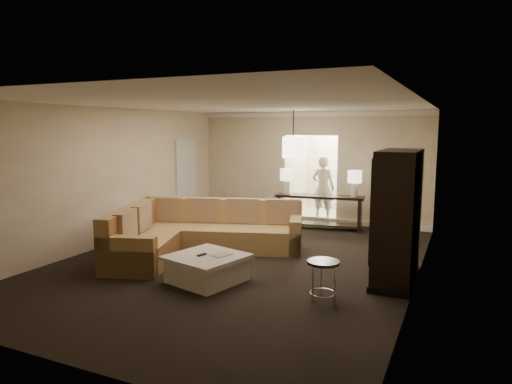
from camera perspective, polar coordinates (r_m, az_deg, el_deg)
The scene contains 19 objects.
ground at distance 8.35m, azimuth -1.94°, elevation -8.63°, with size 8.00×8.00×0.00m, color black.
wall_back at distance 11.75m, azimuth 6.80°, elevation 3.13°, with size 6.00×0.04×2.80m, color beige.
wall_front at distance 4.87m, azimuth -23.63°, elevation -4.39°, with size 6.00×0.04×2.80m, color beige.
wall_left at distance 9.77m, azimuth -17.92°, elevation 1.81°, with size 0.04×8.00×2.80m, color beige.
wall_right at distance 7.24m, azimuth 19.76°, elevation -0.32°, with size 0.04×8.00×2.80m, color beige.
ceiling at distance 8.01m, azimuth -2.03°, elevation 10.95°, with size 6.00×8.00×0.02m, color white.
crown_molding at distance 11.67m, azimuth 6.84°, elevation 9.64°, with size 6.00×0.10×0.12m, color white.
baseboard at distance 11.89m, azimuth 6.62°, elevation -3.33°, with size 6.00×0.10×0.12m, color white.
side_door at distance 11.99m, azimuth -8.68°, elevation 1.51°, with size 0.05×0.90×2.10m, color silver.
foyer at distance 13.04m, azimuth 8.61°, elevation 3.14°, with size 1.44×2.02×2.80m.
sectional_sofa at distance 8.86m, azimuth -7.54°, elevation -5.10°, with size 3.43×3.37×0.98m.
coffee_table at distance 7.27m, azimuth -6.16°, elevation -9.41°, with size 1.29×1.29×0.44m.
console_table at distance 10.97m, azimuth 7.92°, elevation -2.10°, with size 2.12×0.76×0.80m.
armoire at distance 7.36m, azimuth 17.22°, elevation -3.34°, with size 0.61×1.43×2.06m.
drink_table at distance 6.50m, azimuth 8.38°, elevation -9.87°, with size 0.45×0.45×0.57m.
table_lamp_left at distance 11.01m, azimuth 3.86°, elevation 1.87°, with size 0.32×0.32×0.61m.
table_lamp_right at distance 10.77m, azimuth 12.23°, elevation 1.56°, with size 0.32×0.32×0.61m.
pendant_light at distance 10.49m, azimuth 4.66°, elevation 5.61°, with size 0.38×0.38×1.09m.
person at distance 12.01m, azimuth 8.39°, elevation 0.93°, with size 0.67×0.45×1.85m, color beige.
Camera 1 is at (3.59, -7.15, 2.39)m, focal length 32.00 mm.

